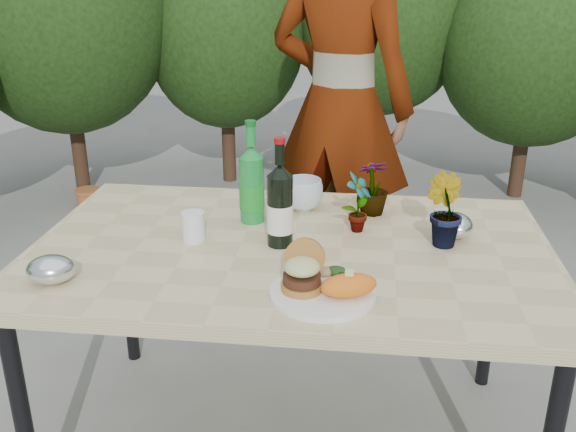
# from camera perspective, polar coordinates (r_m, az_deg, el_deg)

# --- Properties ---
(patio_table) EXTENTS (1.60, 1.00, 0.75)m
(patio_table) POSITION_cam_1_polar(r_m,az_deg,el_deg) (2.01, 0.28, -4.12)
(patio_table) COLOR #CFBC8A
(patio_table) RESTS_ON ground
(shrub_hedge) EXTENTS (6.89, 5.06, 2.08)m
(shrub_hedge) POSITION_cam_1_polar(r_m,az_deg,el_deg) (3.37, 5.23, 13.96)
(shrub_hedge) COLOR #382316
(shrub_hedge) RESTS_ON ground
(dinner_plate) EXTENTS (0.28, 0.28, 0.01)m
(dinner_plate) POSITION_cam_1_polar(r_m,az_deg,el_deg) (1.70, 3.10, -6.89)
(dinner_plate) COLOR white
(dinner_plate) RESTS_ON patio_table
(burger_stack) EXTENTS (0.11, 0.16, 0.11)m
(burger_stack) POSITION_cam_1_polar(r_m,az_deg,el_deg) (1.69, 1.31, -4.91)
(burger_stack) COLOR #B7722D
(burger_stack) RESTS_ON dinner_plate
(sweet_potato) EXTENTS (0.17, 0.12, 0.06)m
(sweet_potato) POSITION_cam_1_polar(r_m,az_deg,el_deg) (1.66, 5.43, -6.17)
(sweet_potato) COLOR orange
(sweet_potato) RESTS_ON dinner_plate
(grilled_veg) EXTENTS (0.08, 0.05, 0.03)m
(grilled_veg) POSITION_cam_1_polar(r_m,az_deg,el_deg) (1.77, 3.88, -4.91)
(grilled_veg) COLOR olive
(grilled_veg) RESTS_ON dinner_plate
(wine_bottle) EXTENTS (0.08, 0.08, 0.34)m
(wine_bottle) POSITION_cam_1_polar(r_m,az_deg,el_deg) (1.94, -0.71, 0.82)
(wine_bottle) COLOR black
(wine_bottle) RESTS_ON patio_table
(sparkling_water) EXTENTS (0.08, 0.08, 0.35)m
(sparkling_water) POSITION_cam_1_polar(r_m,az_deg,el_deg) (2.13, -3.24, 2.72)
(sparkling_water) COLOR #17822F
(sparkling_water) RESTS_ON patio_table
(plastic_cup) EXTENTS (0.07, 0.07, 0.09)m
(plastic_cup) POSITION_cam_1_polar(r_m,az_deg,el_deg) (2.02, -8.41, -0.95)
(plastic_cup) COLOR white
(plastic_cup) RESTS_ON patio_table
(seedling_left) EXTENTS (0.11, 0.13, 0.20)m
(seedling_left) POSITION_cam_1_polar(r_m,az_deg,el_deg) (2.06, 6.23, 1.17)
(seedling_left) COLOR #2B5D1F
(seedling_left) RESTS_ON patio_table
(seedling_mid) EXTENTS (0.15, 0.16, 0.22)m
(seedling_mid) POSITION_cam_1_polar(r_m,az_deg,el_deg) (2.01, 13.66, 0.47)
(seedling_mid) COLOR #1E551D
(seedling_mid) RESTS_ON patio_table
(seedling_right) EXTENTS (0.14, 0.14, 0.19)m
(seedling_right) POSITION_cam_1_polar(r_m,az_deg,el_deg) (2.22, 7.57, 2.59)
(seedling_right) COLOR #2B591E
(seedling_right) RESTS_ON patio_table
(blue_bowl) EXTENTS (0.15, 0.15, 0.11)m
(blue_bowl) POSITION_cam_1_polar(r_m,az_deg,el_deg) (2.25, 1.34, 1.94)
(blue_bowl) COLOR silver
(blue_bowl) RESTS_ON patio_table
(foil_packet_left) EXTENTS (0.15, 0.13, 0.08)m
(foil_packet_left) POSITION_cam_1_polar(r_m,az_deg,el_deg) (1.86, -20.33, -4.48)
(foil_packet_left) COLOR silver
(foil_packet_left) RESTS_ON patio_table
(foil_packet_right) EXTENTS (0.14, 0.15, 0.08)m
(foil_packet_right) POSITION_cam_1_polar(r_m,az_deg,el_deg) (2.10, 14.66, -0.80)
(foil_packet_right) COLOR silver
(foil_packet_right) RESTS_ON patio_table
(person) EXTENTS (0.80, 0.66, 1.90)m
(person) POSITION_cam_1_polar(r_m,az_deg,el_deg) (2.99, 4.68, 9.68)
(person) COLOR #935D49
(person) RESTS_ON ground
(terracotta_pot) EXTENTS (0.17, 0.17, 0.14)m
(terracotta_pot) POSITION_cam_1_polar(r_m,az_deg,el_deg) (4.54, -17.33, 1.48)
(terracotta_pot) COLOR #A95B2B
(terracotta_pot) RESTS_ON ground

